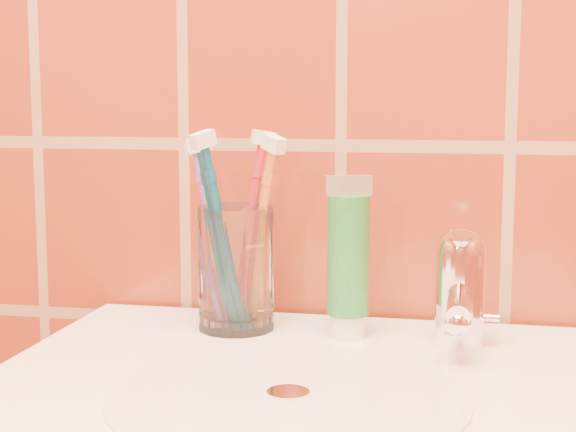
# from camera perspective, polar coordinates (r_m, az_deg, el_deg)

# --- Properties ---
(glass_tumbler) EXTENTS (0.09, 0.09, 0.13)m
(glass_tumbler) POSITION_cam_1_polar(r_m,az_deg,el_deg) (0.94, -3.38, -3.38)
(glass_tumbler) COLOR white
(glass_tumbler) RESTS_ON pedestal_sink
(toothpaste_tube) EXTENTS (0.05, 0.04, 0.17)m
(toothpaste_tube) POSITION_cam_1_polar(r_m,az_deg,el_deg) (0.90, 3.92, -3.02)
(toothpaste_tube) COLOR white
(toothpaste_tube) RESTS_ON pedestal_sink
(faucet) EXTENTS (0.05, 0.11, 0.12)m
(faucet) POSITION_cam_1_polar(r_m,az_deg,el_deg) (0.88, 11.05, -4.33)
(faucet) COLOR white
(faucet) RESTS_ON pedestal_sink
(toothbrush_0) EXTENTS (0.09, 0.08, 0.22)m
(toothbrush_0) POSITION_cam_1_polar(r_m,az_deg,el_deg) (0.94, -2.55, -0.92)
(toothbrush_0) COLOR #A6232E
(toothbrush_0) RESTS_ON glass_tumbler
(toothbrush_1) EXTENTS (0.13, 0.12, 0.22)m
(toothbrush_1) POSITION_cam_1_polar(r_m,az_deg,el_deg) (0.92, -1.91, -1.29)
(toothbrush_1) COLOR #C87023
(toothbrush_1) RESTS_ON glass_tumbler
(toothbrush_2) EXTENTS (0.15, 0.14, 0.22)m
(toothbrush_2) POSITION_cam_1_polar(r_m,az_deg,el_deg) (0.95, -4.99, -1.16)
(toothbrush_2) COLOR #67418B
(toothbrush_2) RESTS_ON glass_tumbler
(toothbrush_3) EXTENTS (0.11, 0.12, 0.23)m
(toothbrush_3) POSITION_cam_1_polar(r_m,az_deg,el_deg) (0.91, -4.20, -1.26)
(toothbrush_3) COLOR navy
(toothbrush_3) RESTS_ON glass_tumbler
(toothbrush_4) EXTENTS (0.09, 0.08, 0.21)m
(toothbrush_4) POSITION_cam_1_polar(r_m,az_deg,el_deg) (0.92, -4.52, -1.33)
(toothbrush_4) COLOR navy
(toothbrush_4) RESTS_ON glass_tumbler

